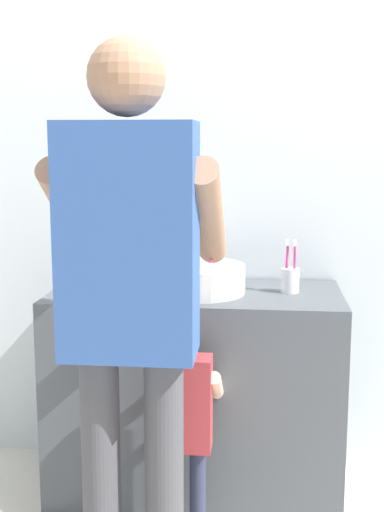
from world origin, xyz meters
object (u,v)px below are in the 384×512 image
(child_toddler, at_px, (184,416))
(soap_bottle, at_px, (117,273))
(toothbrush_cup, at_px, (290,279))
(adult_parent, at_px, (131,276))

(child_toddler, bearing_deg, soap_bottle, 128.37)
(toothbrush_cup, relative_size, child_toddler, 0.25)
(toothbrush_cup, height_order, adult_parent, adult_parent)
(adult_parent, bearing_deg, toothbrush_cup, 53.19)
(soap_bottle, distance_m, adult_parent, 0.68)
(child_toddler, bearing_deg, toothbrush_cup, 48.94)
(soap_bottle, relative_size, child_toddler, 0.20)
(soap_bottle, bearing_deg, adult_parent, -74.08)
(child_toddler, bearing_deg, adult_parent, -118.24)
(soap_bottle, height_order, child_toddler, soap_bottle)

